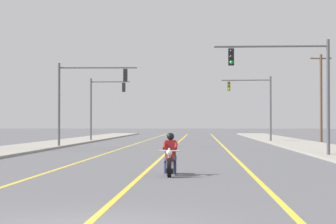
# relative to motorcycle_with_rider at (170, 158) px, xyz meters

# --- Properties ---
(lane_stripe_center) EXTENTS (0.16, 100.00, 0.01)m
(lane_stripe_center) POSITION_rel_motorcycle_with_rider_xyz_m (-0.97, 33.84, -0.58)
(lane_stripe_center) COLOR yellow
(lane_stripe_center) RESTS_ON ground
(lane_stripe_left) EXTENTS (0.16, 100.00, 0.01)m
(lane_stripe_left) POSITION_rel_motorcycle_with_rider_xyz_m (-4.51, 33.84, -0.58)
(lane_stripe_left) COLOR yellow
(lane_stripe_left) RESTS_ON ground
(lane_stripe_right) EXTENTS (0.16, 100.00, 0.01)m
(lane_stripe_right) POSITION_rel_motorcycle_with_rider_xyz_m (2.83, 33.84, -0.58)
(lane_stripe_right) COLOR yellow
(lane_stripe_right) RESTS_ON ground
(sidewalk_kerb_right) EXTENTS (4.40, 110.00, 0.14)m
(sidewalk_kerb_right) POSITION_rel_motorcycle_with_rider_xyz_m (9.27, 28.84, -0.52)
(sidewalk_kerb_right) COLOR #9E998E
(sidewalk_kerb_right) RESTS_ON ground
(sidewalk_kerb_left) EXTENTS (4.40, 110.00, 0.14)m
(sidewalk_kerb_left) POSITION_rel_motorcycle_with_rider_xyz_m (-11.17, 28.84, -0.52)
(sidewalk_kerb_left) COLOR #9E998E
(sidewalk_kerb_left) RESTS_ON ground
(motorcycle_with_rider) EXTENTS (0.70, 2.19, 1.46)m
(motorcycle_with_rider) POSITION_rel_motorcycle_with_rider_xyz_m (0.00, 0.00, 0.00)
(motorcycle_with_rider) COLOR black
(motorcycle_with_rider) RESTS_ON ground
(traffic_signal_near_right) EXTENTS (6.06, 0.37, 6.20)m
(traffic_signal_near_right) POSITION_rel_motorcycle_with_rider_xyz_m (5.97, 12.03, 3.58)
(traffic_signal_near_right) COLOR #56565B
(traffic_signal_near_right) RESTS_ON ground
(traffic_signal_near_left) EXTENTS (5.81, 0.50, 6.20)m
(traffic_signal_near_left) POSITION_rel_motorcycle_with_rider_xyz_m (-7.58, 24.63, 3.57)
(traffic_signal_near_left) COLOR #56565B
(traffic_signal_near_left) RESTS_ON ground
(traffic_signal_mid_right) EXTENTS (4.67, 0.44, 6.20)m
(traffic_signal_mid_right) POSITION_rel_motorcycle_with_rider_xyz_m (6.34, 38.82, 3.50)
(traffic_signal_mid_right) COLOR #56565B
(traffic_signal_mid_right) RESTS_ON ground
(traffic_signal_mid_left) EXTENTS (3.94, 0.39, 6.20)m
(traffic_signal_mid_left) POSITION_rel_motorcycle_with_rider_xyz_m (-8.59, 40.73, 3.45)
(traffic_signal_mid_left) COLOR #56565B
(traffic_signal_mid_left) RESTS_ON ground
(utility_pole_right_far) EXTENTS (2.03, 0.26, 8.42)m
(utility_pole_right_far) POSITION_rel_motorcycle_with_rider_xyz_m (12.68, 40.48, 3.82)
(utility_pole_right_far) COLOR brown
(utility_pole_right_far) RESTS_ON ground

